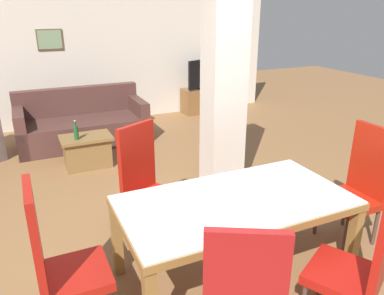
% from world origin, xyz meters
% --- Properties ---
extents(ground_plane, '(18.00, 18.00, 0.00)m').
position_xyz_m(ground_plane, '(0.00, 0.00, 0.00)').
color(ground_plane, brown).
extents(back_wall, '(7.20, 0.09, 2.70)m').
position_xyz_m(back_wall, '(-0.00, 5.10, 1.35)').
color(back_wall, beige).
rests_on(back_wall, ground_plane).
extents(divider_pillar, '(0.43, 0.37, 2.70)m').
position_xyz_m(divider_pillar, '(0.72, 1.51, 1.35)').
color(divider_pillar, beige).
rests_on(divider_pillar, ground_plane).
extents(dining_table, '(1.84, 0.97, 0.73)m').
position_xyz_m(dining_table, '(0.00, 0.00, 0.60)').
color(dining_table, olive).
rests_on(dining_table, ground_plane).
extents(dining_chair_near_right, '(0.62, 0.62, 1.14)m').
position_xyz_m(dining_chair_near_right, '(0.46, -0.85, 0.59)').
color(dining_chair_near_right, '#9F140E').
rests_on(dining_chair_near_right, ground_plane).
extents(dining_chair_head_left, '(0.46, 0.46, 1.14)m').
position_xyz_m(dining_chair_head_left, '(-1.36, 0.00, 0.59)').
color(dining_chair_head_left, '#9F1810').
rests_on(dining_chair_head_left, ground_plane).
extents(dining_chair_far_left, '(0.62, 0.62, 1.14)m').
position_xyz_m(dining_chair_far_left, '(-0.46, 0.88, 0.59)').
color(dining_chair_far_left, '#9F160D').
rests_on(dining_chair_far_left, ground_plane).
extents(dining_chair_head_right, '(0.46, 0.46, 1.14)m').
position_xyz_m(dining_chair_head_right, '(1.36, 0.00, 0.59)').
color(dining_chair_head_right, '#A01A0C').
rests_on(dining_chair_head_right, ground_plane).
extents(sofa, '(2.04, 0.93, 0.88)m').
position_xyz_m(sofa, '(-0.58, 3.93, 0.30)').
color(sofa, '#4C2D28').
rests_on(sofa, ground_plane).
extents(coffee_table, '(0.70, 0.48, 0.45)m').
position_xyz_m(coffee_table, '(-0.70, 2.88, 0.23)').
color(coffee_table, brown).
rests_on(coffee_table, ground_plane).
extents(bottle, '(0.06, 0.06, 0.27)m').
position_xyz_m(bottle, '(-0.83, 2.79, 0.56)').
color(bottle, '#194C23').
rests_on(bottle, coffee_table).
extents(tv_stand, '(1.05, 0.40, 0.52)m').
position_xyz_m(tv_stand, '(2.17, 4.82, 0.26)').
color(tv_stand, brown).
rests_on(tv_stand, ground_plane).
extents(tv_screen, '(1.00, 0.45, 0.62)m').
position_xyz_m(tv_screen, '(2.17, 4.82, 0.82)').
color(tv_screen, black).
rests_on(tv_screen, tv_stand).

